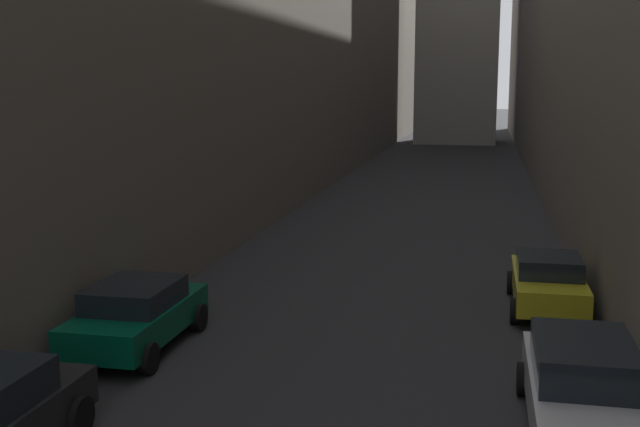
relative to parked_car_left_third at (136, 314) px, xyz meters
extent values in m
plane|color=#232326|center=(4.40, 29.82, -0.76)|extent=(264.00, 264.00, 0.00)
cylinder|color=black|center=(0.92, -4.17, -0.42)|extent=(0.22, 0.67, 0.67)
cube|color=#05472D|center=(0.00, 0.02, -0.12)|extent=(1.73, 4.06, 0.64)
cube|color=black|center=(0.00, -0.05, 0.44)|extent=(1.60, 2.11, 0.48)
cylinder|color=black|center=(-0.87, 1.40, -0.44)|extent=(0.22, 0.63, 0.63)
cylinder|color=black|center=(0.87, 1.40, -0.44)|extent=(0.22, 0.63, 0.63)
cylinder|color=black|center=(-0.87, -1.37, -0.44)|extent=(0.22, 0.63, 0.63)
cylinder|color=black|center=(0.87, -1.37, -0.44)|extent=(0.22, 0.63, 0.63)
cube|color=#B7B7BC|center=(8.80, -2.48, -0.12)|extent=(1.67, 4.54, 0.67)
cube|color=black|center=(8.80, -2.42, 0.52)|extent=(1.54, 2.34, 0.60)
cylinder|color=black|center=(7.96, -0.94, -0.45)|extent=(0.22, 0.61, 0.61)
cylinder|color=black|center=(9.64, -0.94, -0.45)|extent=(0.22, 0.61, 0.61)
cube|color=#A59919|center=(8.80, 4.82, -0.14)|extent=(1.66, 4.03, 0.62)
cube|color=black|center=(8.80, 4.74, 0.41)|extent=(1.53, 1.80, 0.47)
cylinder|color=black|center=(7.97, 6.20, -0.45)|extent=(0.22, 0.61, 0.61)
cylinder|color=black|center=(9.63, 6.20, -0.45)|extent=(0.22, 0.61, 0.61)
cylinder|color=black|center=(7.97, 3.45, -0.45)|extent=(0.22, 0.61, 0.61)
cylinder|color=black|center=(9.63, 3.45, -0.45)|extent=(0.22, 0.61, 0.61)
camera|label=1|loc=(7.13, -14.98, 4.85)|focal=44.12mm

